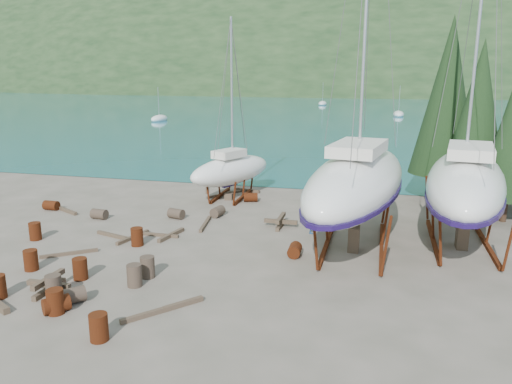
% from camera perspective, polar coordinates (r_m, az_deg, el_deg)
% --- Properties ---
extents(ground, '(600.00, 600.00, 0.00)m').
position_cam_1_polar(ground, '(22.09, -5.89, -8.06)').
color(ground, '#555143').
rests_on(ground, ground).
extents(bay_water, '(700.00, 700.00, 0.00)m').
position_cam_1_polar(bay_water, '(334.43, 13.26, 11.75)').
color(bay_water, '#176277').
rests_on(bay_water, ground).
extents(far_hill, '(800.00, 360.00, 110.00)m').
position_cam_1_polar(far_hill, '(339.43, 13.28, 11.77)').
color(far_hill, black).
rests_on(far_hill, ground).
extents(far_house_left, '(6.60, 5.60, 5.60)m').
position_cam_1_polar(far_house_left, '(219.84, -3.67, 12.11)').
color(far_house_left, beige).
rests_on(far_house_left, ground).
extents(far_house_center, '(6.60, 5.60, 5.60)m').
position_cam_1_polar(far_house_center, '(211.08, 6.96, 11.98)').
color(far_house_center, beige).
rests_on(far_house_center, ground).
extents(far_house_right, '(6.60, 5.60, 5.60)m').
position_cam_1_polar(far_house_right, '(210.56, 20.84, 11.22)').
color(far_house_right, beige).
rests_on(far_house_right, ground).
extents(cypress_near_right, '(3.60, 3.60, 10.00)m').
position_cam_1_polar(cypress_near_right, '(31.79, 24.04, 8.19)').
color(cypress_near_right, black).
rests_on(cypress_near_right, ground).
extents(cypress_back_left, '(4.14, 4.14, 11.50)m').
position_cam_1_polar(cypress_back_left, '(33.50, 21.07, 10.17)').
color(cypress_back_left, black).
rests_on(cypress_back_left, ground).
extents(moored_boat_left, '(2.00, 5.00, 6.05)m').
position_cam_1_polar(moored_boat_left, '(87.89, -11.00, 8.21)').
color(moored_boat_left, white).
rests_on(moored_boat_left, ground).
extents(moored_boat_mid, '(2.00, 5.00, 6.05)m').
position_cam_1_polar(moored_boat_mid, '(99.59, 15.97, 8.54)').
color(moored_boat_mid, white).
rests_on(moored_boat_mid, ground).
extents(moored_boat_far, '(2.00, 5.00, 6.05)m').
position_cam_1_polar(moored_boat_far, '(130.37, 7.61, 9.98)').
color(moored_boat_far, white).
rests_on(moored_boat_far, ground).
extents(large_sailboat_near, '(5.70, 12.91, 19.64)m').
position_cam_1_polar(large_sailboat_near, '(23.57, 11.48, 1.15)').
color(large_sailboat_near, white).
rests_on(large_sailboat_near, ground).
extents(large_sailboat_far, '(5.07, 12.19, 18.69)m').
position_cam_1_polar(large_sailboat_far, '(25.42, 22.81, 0.99)').
color(large_sailboat_far, white).
rests_on(large_sailboat_far, ground).
extents(small_sailboat_shore, '(4.97, 7.46, 11.46)m').
position_cam_1_polar(small_sailboat_shore, '(32.71, -2.88, 2.55)').
color(small_sailboat_shore, white).
rests_on(small_sailboat_shore, ground).
extents(worker, '(0.61, 0.76, 1.83)m').
position_cam_1_polar(worker, '(25.82, 6.53, -2.73)').
color(worker, navy).
rests_on(worker, ground).
extents(drum_1, '(1.02, 1.04, 0.58)m').
position_cam_1_polar(drum_1, '(19.44, -20.24, -11.04)').
color(drum_1, '#2D2823').
rests_on(drum_1, ground).
extents(drum_2, '(0.90, 0.61, 0.58)m').
position_cam_1_polar(drum_2, '(32.51, -22.36, -1.43)').
color(drum_2, '#5D2710').
rests_on(drum_2, ground).
extents(drum_3, '(0.58, 0.58, 0.88)m').
position_cam_1_polar(drum_3, '(18.80, -21.96, -11.55)').
color(drum_3, '#5D2710').
rests_on(drum_3, ground).
extents(drum_4, '(1.01, 0.80, 0.58)m').
position_cam_1_polar(drum_4, '(32.01, -0.61, -0.61)').
color(drum_4, '#5D2710').
rests_on(drum_4, ground).
extents(drum_5, '(0.58, 0.58, 0.88)m').
position_cam_1_polar(drum_5, '(20.13, -13.72, -9.25)').
color(drum_5, '#2D2823').
rests_on(drum_5, ground).
extents(drum_6, '(0.61, 0.90, 0.58)m').
position_cam_1_polar(drum_6, '(22.71, 4.45, -6.63)').
color(drum_6, '#5D2710').
rests_on(drum_6, ground).
extents(drum_7, '(0.58, 0.58, 0.88)m').
position_cam_1_polar(drum_7, '(16.65, -17.53, -14.53)').
color(drum_7, '#5D2710').
rests_on(drum_7, ground).
extents(drum_8, '(0.58, 0.58, 0.88)m').
position_cam_1_polar(drum_8, '(27.07, -23.93, -4.12)').
color(drum_8, '#5D2710').
rests_on(drum_8, ground).
extents(drum_9, '(1.00, 0.78, 0.58)m').
position_cam_1_polar(drum_9, '(28.68, -9.11, -2.46)').
color(drum_9, '#2D2823').
rests_on(drum_9, ground).
extents(drum_10, '(0.58, 0.58, 0.88)m').
position_cam_1_polar(drum_10, '(21.38, -19.46, -8.27)').
color(drum_10, '#5D2710').
rests_on(drum_10, ground).
extents(drum_11, '(0.73, 0.97, 0.58)m').
position_cam_1_polar(drum_11, '(28.82, -4.41, -2.25)').
color(drum_11, '#2D2823').
rests_on(drum_11, ground).
extents(drum_12, '(1.01, 1.05, 0.58)m').
position_cam_1_polar(drum_12, '(18.94, -21.85, -11.84)').
color(drum_12, '#5D2710').
rests_on(drum_12, ground).
extents(drum_13, '(0.58, 0.58, 0.88)m').
position_cam_1_polar(drum_13, '(23.09, -24.33, -7.11)').
color(drum_13, '#5D2710').
rests_on(drum_13, ground).
extents(drum_14, '(0.58, 0.58, 0.88)m').
position_cam_1_polar(drum_14, '(24.61, -13.44, -5.00)').
color(drum_14, '#5D2710').
rests_on(drum_14, ground).
extents(drum_15, '(0.93, 0.66, 0.58)m').
position_cam_1_polar(drum_15, '(29.60, -17.48, -2.42)').
color(drum_15, '#2D2823').
rests_on(drum_15, ground).
extents(drum_16, '(0.58, 0.58, 0.88)m').
position_cam_1_polar(drum_16, '(20.04, -22.12, -9.99)').
color(drum_16, '#2D2823').
rests_on(drum_16, ground).
extents(drum_17, '(0.58, 0.58, 0.88)m').
position_cam_1_polar(drum_17, '(20.82, -12.29, -8.38)').
color(drum_17, '#2D2823').
rests_on(drum_17, ground).
extents(timber_0, '(1.72, 2.41, 0.14)m').
position_cam_1_polar(timber_0, '(33.88, -3.53, -0.22)').
color(timber_0, brown).
rests_on(timber_0, ground).
extents(timber_2, '(2.40, 1.40, 0.19)m').
position_cam_1_polar(timber_2, '(31.96, -21.00, -1.92)').
color(timber_2, brown).
rests_on(timber_2, ground).
extents(timber_3, '(2.09, 1.65, 0.15)m').
position_cam_1_polar(timber_3, '(24.39, -20.57, -6.59)').
color(timber_3, brown).
rests_on(timber_3, ground).
extents(timber_4, '(2.00, 0.77, 0.17)m').
position_cam_1_polar(timber_4, '(26.30, -16.11, -4.78)').
color(timber_4, brown).
rests_on(timber_4, ground).
extents(timber_5, '(1.79, 2.08, 0.16)m').
position_cam_1_polar(timber_5, '(17.96, -11.30, -13.27)').
color(timber_5, brown).
rests_on(timber_5, ground).
extents(timber_6, '(1.82, 0.62, 0.19)m').
position_cam_1_polar(timber_6, '(34.71, -0.94, 0.17)').
color(timber_6, brown).
rests_on(timber_6, ground).
extents(timber_7, '(1.12, 1.29, 0.17)m').
position_cam_1_polar(timber_7, '(18.35, -8.28, -12.51)').
color(timber_7, brown).
rests_on(timber_7, ground).
extents(timber_8, '(0.59, 2.11, 0.19)m').
position_cam_1_polar(timber_8, '(25.65, -9.67, -4.86)').
color(timber_8, brown).
rests_on(timber_8, ground).
extents(timber_9, '(0.98, 2.47, 0.15)m').
position_cam_1_polar(timber_9, '(35.54, -5.63, 0.39)').
color(timber_9, brown).
rests_on(timber_9, ground).
extents(timber_10, '(0.56, 2.62, 0.16)m').
position_cam_1_polar(timber_10, '(27.27, -5.83, -3.65)').
color(timber_10, brown).
rests_on(timber_10, ground).
extents(timber_11, '(2.27, 0.20, 0.15)m').
position_cam_1_polar(timber_11, '(25.87, -11.17, -4.81)').
color(timber_11, brown).
rests_on(timber_11, ground).
extents(timber_12, '(0.70, 2.27, 0.17)m').
position_cam_1_polar(timber_12, '(25.73, -13.89, -5.04)').
color(timber_12, brown).
rests_on(timber_12, ground).
extents(timber_pile_fore, '(1.80, 1.80, 0.60)m').
position_cam_1_polar(timber_pile_fore, '(20.69, -22.60, -9.71)').
color(timber_pile_fore, brown).
rests_on(timber_pile_fore, ground).
extents(timber_pile_aft, '(1.80, 1.80, 0.60)m').
position_cam_1_polar(timber_pile_aft, '(26.85, 2.84, -3.39)').
color(timber_pile_aft, brown).
rests_on(timber_pile_aft, ground).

